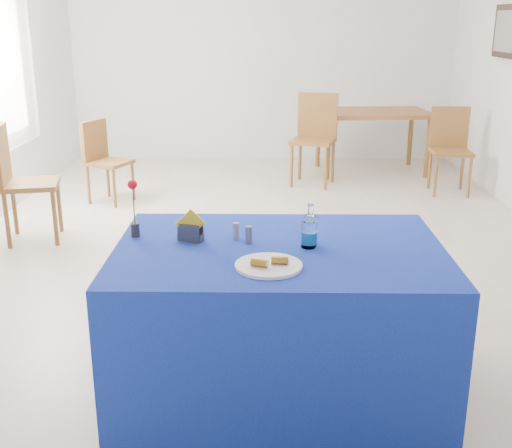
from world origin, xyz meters
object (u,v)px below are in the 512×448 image
at_px(blue_table, 279,318).
at_px(chair_bg_left, 315,132).
at_px(chair_win_a, 19,175).
at_px(chair_win_b, 103,155).
at_px(oak_table, 372,117).
at_px(chair_bg_right, 450,144).
at_px(plate, 269,266).
at_px(water_bottle, 310,231).

bearing_deg(blue_table, chair_bg_left, 83.46).
xyz_separation_m(chair_win_a, chair_win_b, (0.40, 1.25, -0.09)).
xyz_separation_m(oak_table, chair_bg_left, (-0.74, -0.58, -0.09)).
bearing_deg(chair_bg_right, plate, -111.67).
xyz_separation_m(chair_bg_right, chair_win_a, (-4.06, -1.71, 0.04)).
xyz_separation_m(water_bottle, chair_bg_right, (1.78, 3.93, -0.30)).
bearing_deg(oak_table, plate, -103.95).
height_order(water_bottle, oak_table, water_bottle).
height_order(plate, water_bottle, water_bottle).
relative_size(plate, chair_win_a, 0.31).
height_order(blue_table, oak_table, blue_table).
relative_size(plate, water_bottle, 1.41).
relative_size(plate, chair_bg_right, 0.33).
distance_m(chair_bg_left, chair_win_b, 2.38).
distance_m(blue_table, chair_bg_left, 4.36).
height_order(plate, chair_bg_left, chair_bg_left).
distance_m(chair_bg_left, chair_win_a, 3.35).
xyz_separation_m(chair_bg_left, chair_bg_right, (1.44, -0.37, -0.06)).
distance_m(plate, blue_table, 0.48).
xyz_separation_m(chair_bg_right, chair_win_b, (-3.66, -0.46, -0.04)).
distance_m(blue_table, chair_win_a, 3.11).
bearing_deg(chair_bg_left, plate, -80.01).
height_order(plate, blue_table, plate).
bearing_deg(chair_bg_left, chair_win_a, -124.90).
height_order(chair_bg_left, chair_win_a, chair_bg_left).
height_order(oak_table, chair_win_b, chair_win_b).
bearing_deg(chair_win_a, blue_table, -148.47).
xyz_separation_m(oak_table, chair_win_a, (-3.37, -2.65, -0.10)).
xyz_separation_m(plate, water_bottle, (0.20, 0.30, 0.06)).
bearing_deg(chair_bg_left, chair_bg_right, 2.45).
relative_size(water_bottle, chair_win_b, 0.26).
height_order(oak_table, chair_bg_left, chair_bg_left).
bearing_deg(chair_win_b, oak_table, -40.73).
bearing_deg(chair_bg_left, water_bottle, -77.80).
height_order(plate, chair_bg_right, chair_bg_right).
bearing_deg(blue_table, water_bottle, 11.47).
xyz_separation_m(water_bottle, chair_bg_left, (0.35, 4.30, -0.24)).
bearing_deg(chair_bg_right, chair_win_a, -153.75).
relative_size(chair_bg_left, chair_bg_right, 1.11).
relative_size(oak_table, chair_win_b, 1.68).
relative_size(blue_table, chair_win_a, 1.61).
relative_size(blue_table, chair_win_b, 1.90).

